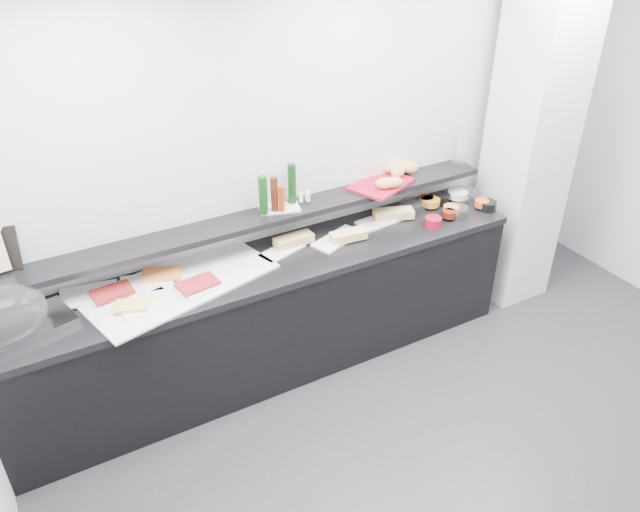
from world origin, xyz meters
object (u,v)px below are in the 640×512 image
condiment_tray (279,208)px  carafe (461,147)px  bread_tray (381,184)px  cloche_base (30,325)px  sandwich_plate_mid (338,239)px

condiment_tray → carafe: bearing=15.8°
condiment_tray → bread_tray: 0.80m
bread_tray → carafe: carafe is taller
cloche_base → sandwich_plate_mid: bearing=-13.5°
bread_tray → sandwich_plate_mid: bearing=175.9°
condiment_tray → carafe: 1.54m
cloche_base → sandwich_plate_mid: 2.01m
sandwich_plate_mid → condiment_tray: 0.47m
sandwich_plate_mid → carafe: 1.26m
condiment_tray → cloche_base: bearing=-156.8°
cloche_base → condiment_tray: (1.66, 0.19, 0.24)m
sandwich_plate_mid → bread_tray: bread_tray is taller
condiment_tray → sandwich_plate_mid: bearing=-11.3°
condiment_tray → carafe: size_ratio=0.90×
cloche_base → bread_tray: 2.48m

